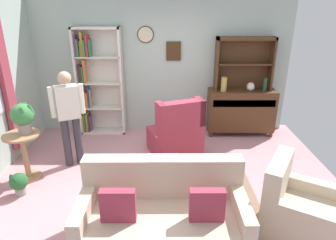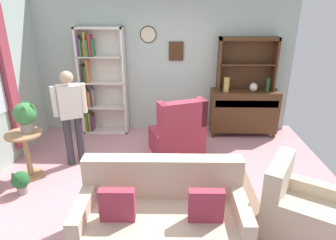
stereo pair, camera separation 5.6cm
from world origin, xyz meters
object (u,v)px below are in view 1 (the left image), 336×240
wingback_chair (177,135)px  plant_stand (26,151)px  couch_floral (164,217)px  bottle_wine (266,85)px  sideboard_hutch (246,56)px  vase_round (252,87)px  person_reading (70,112)px  book_stack (171,161)px  sideboard (242,110)px  armchair_floral (298,211)px  potted_plant_small (20,182)px  coffee_table (182,171)px  vase_tall (225,84)px  bookshelf (97,82)px  potted_plant_large (24,116)px

wingback_chair → plant_stand: bearing=-162.2°
couch_floral → bottle_wine: bearing=56.3°
sideboard_hutch → bottle_wine: sideboard_hutch is taller
vase_round → person_reading: 3.36m
wingback_chair → book_stack: size_ratio=4.65×
sideboard → book_stack: sideboard is taller
sideboard → person_reading: (-3.01, -1.24, 0.40)m
book_stack → couch_floral: bearing=-94.9°
couch_floral → plant_stand: size_ratio=2.47×
sideboard_hutch → couch_floral: (-1.51, -3.05, -1.25)m
armchair_floral → sideboard_hutch: bearing=90.5°
potted_plant_small → coffee_table: (2.24, 0.05, 0.16)m
vase_tall → wingback_chair: size_ratio=0.26×
armchair_floral → bookshelf: bearing=135.0°
book_stack → plant_stand: bearing=172.2°
bookshelf → person_reading: bearing=-96.1°
sideboard → plant_stand: sideboard is taller
sideboard_hutch → bottle_wine: bearing=-27.0°
wingback_chair → coffee_table: (0.03, -1.12, -0.03)m
sideboard_hutch → vase_tall: sideboard_hutch is taller
potted_plant_small → potted_plant_large: bearing=91.9°
sideboard_hutch → coffee_table: (-1.28, -2.17, -1.21)m
plant_stand → bottle_wine: bearing=21.6°
bookshelf → potted_plant_large: 1.84m
sideboard_hutch → wingback_chair: size_ratio=1.05×
sideboard → person_reading: size_ratio=0.83×
bookshelf → book_stack: bookshelf is taller
couch_floral → potted_plant_small: 2.18m
couch_floral → person_reading: (-1.50, 1.70, 0.59)m
bookshelf → vase_tall: bearing=-3.8°
bookshelf → armchair_floral: bookshelf is taller
bottle_wine → couch_floral: size_ratio=0.15×
armchair_floral → vase_tall: bearing=98.6°
potted_plant_large → coffee_table: potted_plant_large is taller
couch_floral → coffee_table: (0.23, 0.89, 0.04)m
potted_plant_large → coffee_table: bearing=-10.9°
wingback_chair → plant_stand: (-2.28, -0.73, 0.07)m
potted_plant_small → coffee_table: 2.25m
plant_stand → coffee_table: 2.35m
coffee_table → bookshelf: bearing=126.5°
sideboard → book_stack: size_ratio=5.75×
bookshelf → coffee_table: 2.76m
bottle_wine → wingback_chair: (-1.70, -0.84, -0.67)m
book_stack → sideboard_hutch: bearing=55.4°
plant_stand → potted_plant_small: size_ratio=2.19×
sideboard_hutch → potted_plant_large: size_ratio=2.45×
vase_tall → book_stack: bearing=-118.9°
armchair_floral → person_reading: person_reading is taller
vase_tall → plant_stand: (-3.21, -1.59, -0.61)m
bottle_wine → plant_stand: 4.33m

